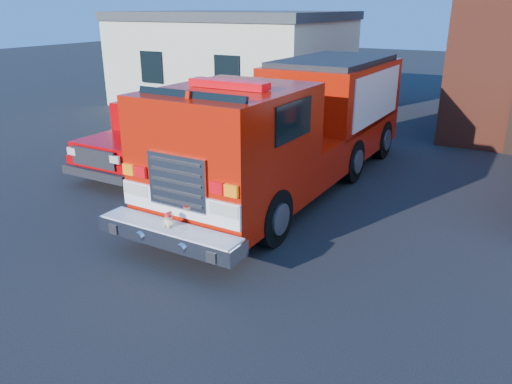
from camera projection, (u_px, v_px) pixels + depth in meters
The scene contains 4 objects.
ground at pixel (283, 231), 10.81m from camera, with size 100.00×100.00×0.00m, color black.
side_building at pixel (236, 57), 24.78m from camera, with size 10.20×8.20×4.35m.
fire_engine at pixel (296, 125), 13.02m from camera, with size 3.14×10.43×3.19m.
pickup_truck at pixel (166, 133), 15.21m from camera, with size 2.24×6.07×1.98m.
Camera 1 is at (4.25, -8.88, 4.58)m, focal length 35.00 mm.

